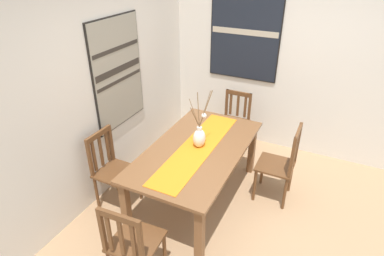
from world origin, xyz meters
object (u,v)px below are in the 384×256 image
object	(u,v)px
painting_on_side_wall	(244,39)
dining_table	(197,155)
chair_0	(281,163)
chair_3	(112,169)
centerpiece_vase	(199,136)
chair_1	(132,243)
chair_2	(234,121)
painting_on_back_wall	(118,73)

from	to	relation	value
painting_on_side_wall	dining_table	bearing A→B (deg)	-177.93
chair_0	chair_3	bearing A→B (deg)	118.59
painting_on_side_wall	centerpiece_vase	bearing A→B (deg)	-177.63
dining_table	chair_0	size ratio (longest dim) A/B	1.86
chair_1	chair_3	distance (m)	1.15
dining_table	chair_1	size ratio (longest dim) A/B	1.95
centerpiece_vase	painting_on_side_wall	xyz separation A→B (m)	(1.65, 0.07, 0.72)
chair_2	painting_on_back_wall	bearing A→B (deg)	137.03
chair_0	chair_2	world-z (taller)	chair_0
chair_2	centerpiece_vase	bearing A→B (deg)	-179.47
dining_table	chair_0	distance (m)	1.00
chair_0	painting_on_back_wall	world-z (taller)	painting_on_back_wall
chair_3	painting_on_back_wall	size ratio (longest dim) A/B	0.72
chair_1	dining_table	bearing A→B (deg)	-1.00
chair_1	chair_3	size ratio (longest dim) A/B	1.00
centerpiece_vase	chair_0	distance (m)	1.04
chair_2	dining_table	bearing A→B (deg)	-179.79
dining_table	painting_on_side_wall	distance (m)	1.94
chair_3	chair_1	bearing A→B (deg)	-133.38
chair_1	painting_on_back_wall	bearing A→B (deg)	38.07
chair_0	chair_3	distance (m)	1.97
painting_on_side_wall	chair_1	bearing A→B (deg)	-179.24
chair_0	painting_on_back_wall	size ratio (longest dim) A/B	0.75
chair_1	chair_2	distance (m)	2.56
painting_on_side_wall	chair_3	bearing A→B (deg)	159.78
chair_1	painting_on_side_wall	distance (m)	3.16
centerpiece_vase	painting_on_back_wall	size ratio (longest dim) A/B	0.55
chair_3	painting_on_side_wall	bearing A→B (deg)	-20.22
centerpiece_vase	painting_on_side_wall	size ratio (longest dim) A/B	0.62
centerpiece_vase	chair_1	bearing A→B (deg)	178.72
chair_0	chair_1	xyz separation A→B (m)	(-1.74, 0.90, -0.02)
chair_2	chair_1	bearing A→B (deg)	179.61
chair_0	chair_1	world-z (taller)	chair_0
centerpiece_vase	chair_1	xyz separation A→B (m)	(-1.31, 0.03, -0.39)
chair_1	painting_on_side_wall	bearing A→B (deg)	0.76
chair_2	chair_3	size ratio (longest dim) A/B	0.94
chair_2	painting_on_back_wall	world-z (taller)	painting_on_back_wall
chair_1	painting_on_side_wall	size ratio (longest dim) A/B	0.81
dining_table	chair_2	size ratio (longest dim) A/B	2.05
chair_2	chair_3	bearing A→B (deg)	154.25
chair_0	painting_on_side_wall	distance (m)	1.88
chair_1	chair_2	size ratio (longest dim) A/B	1.06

